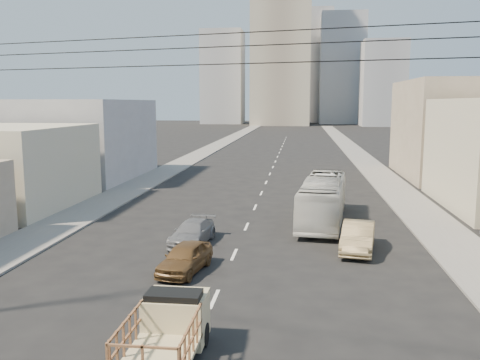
% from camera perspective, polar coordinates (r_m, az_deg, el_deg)
% --- Properties ---
extents(sidewalk_left, '(3.50, 180.00, 0.12)m').
position_cam_1_polar(sidewalk_left, '(82.65, -3.68, 3.34)').
color(sidewalk_left, slate).
rests_on(sidewalk_left, ground).
extents(sidewalk_right, '(3.50, 180.00, 0.12)m').
position_cam_1_polar(sidewalk_right, '(81.70, 12.77, 3.08)').
color(sidewalk_right, slate).
rests_on(sidewalk_right, ground).
extents(lane_dashes, '(0.15, 104.00, 0.01)m').
position_cam_1_polar(lane_dashes, '(64.45, 3.86, 1.79)').
color(lane_dashes, silver).
rests_on(lane_dashes, ground).
extents(flatbed_pickup, '(1.95, 4.41, 1.90)m').
position_cam_1_polar(flatbed_pickup, '(15.77, -8.17, -16.18)').
color(flatbed_pickup, '#C6B584').
rests_on(flatbed_pickup, ground).
extents(city_bus, '(3.68, 10.83, 2.96)m').
position_cam_1_polar(city_bus, '(33.36, 9.30, -2.20)').
color(city_bus, '#B9BAB6').
rests_on(city_bus, ground).
extents(sedan_brown, '(2.24, 4.15, 1.34)m').
position_cam_1_polar(sedan_brown, '(23.67, -6.18, -8.66)').
color(sedan_brown, brown).
rests_on(sedan_brown, ground).
extents(sedan_tan, '(2.31, 4.76, 1.50)m').
position_cam_1_polar(sedan_tan, '(27.43, 13.10, -6.24)').
color(sedan_tan, '#8F7B54').
rests_on(sedan_tan, ground).
extents(sedan_grey, '(2.26, 4.48, 1.25)m').
position_cam_1_polar(sedan_grey, '(28.22, -5.37, -5.89)').
color(sedan_grey, slate).
rests_on(sedan_grey, ground).
extents(overhead_wires, '(23.01, 5.02, 0.72)m').
position_cam_1_polar(overhead_wires, '(12.90, -8.24, 14.22)').
color(overhead_wires, black).
rests_on(overhead_wires, ground).
extents(bldg_right_far, '(12.00, 16.00, 10.00)m').
position_cam_1_polar(bldg_right_far, '(57.45, 23.84, 5.24)').
color(bldg_right_far, gray).
rests_on(bldg_right_far, ground).
extents(bldg_left_far, '(12.00, 16.00, 8.00)m').
position_cam_1_polar(bldg_left_far, '(54.99, -17.72, 4.40)').
color(bldg_left_far, '#969698').
rests_on(bldg_left_far, ground).
extents(high_rise_tower, '(20.00, 20.00, 60.00)m').
position_cam_1_polar(high_rise_tower, '(182.42, 4.67, 15.66)').
color(high_rise_tower, gray).
rests_on(high_rise_tower, ground).
extents(midrise_ne, '(16.00, 16.00, 40.00)m').
position_cam_1_polar(midrise_ne, '(196.84, 11.36, 12.08)').
color(midrise_ne, '#999CA1').
rests_on(midrise_ne, ground).
extents(midrise_nw, '(15.00, 15.00, 34.00)m').
position_cam_1_polar(midrise_nw, '(193.36, -1.92, 11.41)').
color(midrise_nw, '#999CA1').
rests_on(midrise_nw, ground).
extents(midrise_back, '(18.00, 18.00, 44.00)m').
position_cam_1_polar(midrise_back, '(211.41, 7.74, 12.46)').
color(midrise_back, '#969698').
rests_on(midrise_back, ground).
extents(midrise_east, '(14.00, 14.00, 28.00)m').
position_cam_1_polar(midrise_east, '(178.03, 15.73, 10.37)').
color(midrise_east, '#999CA1').
rests_on(midrise_east, ground).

